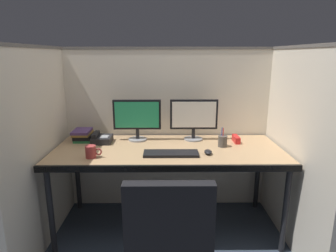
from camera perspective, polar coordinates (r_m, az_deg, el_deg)
The scene contains 14 objects.
ground_plane at distance 2.49m, azimuth 0.08°, elevation -23.06°, with size 8.00×8.00×0.00m, color #2D3847.
cubicle_partition_rear at distance 2.83m, azimuth -0.07°, elevation -0.63°, with size 2.21×0.06×1.57m.
cubicle_partition_left at distance 2.50m, azimuth -23.46°, elevation -3.78°, with size 0.06×1.41×1.57m.
cubicle_partition_right at distance 2.52m, azimuth 23.36°, elevation -3.66°, with size 0.06×1.41×1.57m.
desk at distance 2.42m, azimuth 0.01°, elevation -5.64°, with size 1.90×0.80×0.74m.
monitor_left at distance 2.60m, azimuth -6.16°, elevation 1.77°, with size 0.43×0.17×0.37m.
monitor_right at distance 2.61m, azimuth 5.14°, elevation 1.83°, with size 0.43×0.17×0.37m.
keyboard_main at distance 2.26m, azimuth 0.60°, elevation -5.49°, with size 0.43×0.15×0.02m, color black.
computer_mouse at distance 2.29m, azimuth 7.98°, elevation -5.14°, with size 0.06×0.10×0.04m.
pen_cup at distance 2.49m, azimuth 10.80°, elevation -2.96°, with size 0.08×0.08×0.17m.
coffee_mug at distance 2.26m, azimuth -15.03°, elevation -4.96°, with size 0.13×0.08×0.09m.
book_stack at distance 2.73m, azimuth -16.48°, elevation -1.74°, with size 0.17×0.22×0.10m.
desk_phone at distance 2.63m, azimuth -13.10°, elevation -2.50°, with size 0.17×0.19×0.09m.
red_stapler at distance 2.65m, azimuth 13.37°, elevation -2.53°, with size 0.04×0.15×0.06m, color red.
Camera 1 is at (-0.02, -1.99, 1.50)m, focal length 30.68 mm.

